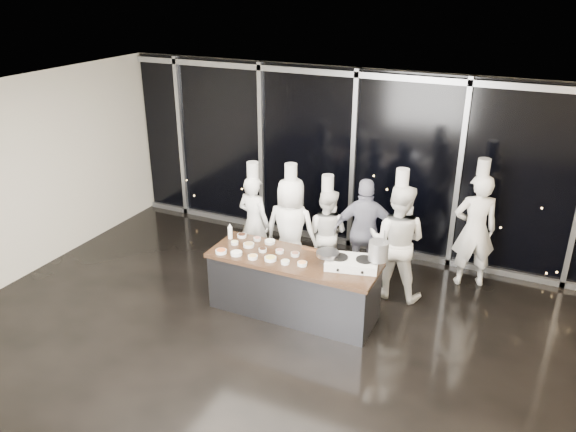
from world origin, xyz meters
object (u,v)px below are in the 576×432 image
object	(u,v)px
stove	(352,263)
chef_right	(397,241)
frying_pan	(327,253)
chef_side	(475,229)
demo_counter	(293,285)
stock_pot	(378,251)
chef_left	(291,229)
chef_center	(326,232)
guest	(365,232)
chef_far_left	(254,221)

from	to	relation	value
stove	chef_right	distance (m)	1.08
frying_pan	chef_side	size ratio (longest dim) A/B	0.27
demo_counter	stock_pot	distance (m)	1.39
chef_left	chef_center	bearing A→B (deg)	-145.81
frying_pan	guest	world-z (taller)	guest
chef_left	guest	xyz separation A→B (m)	(1.10, 0.42, -0.01)
stock_pot	chef_right	bearing A→B (deg)	88.14
chef_left	chef_far_left	bearing A→B (deg)	-12.09
demo_counter	chef_left	world-z (taller)	chef_left
chef_far_left	guest	world-z (taller)	chef_far_left
frying_pan	stock_pot	distance (m)	0.71
stove	chef_left	size ratio (longest dim) A/B	0.40
demo_counter	guest	distance (m)	1.54
chef_center	chef_side	xyz separation A→B (m)	(2.20, 0.70, 0.18)
stock_pot	chef_left	bearing A→B (deg)	156.42
chef_far_left	guest	xyz separation A→B (m)	(1.82, 0.32, 0.03)
chef_center	chef_right	distance (m)	1.22
frying_pan	stock_pot	xyz separation A→B (m)	(0.68, 0.17, 0.11)
chef_left	chef_center	size ratio (longest dim) A/B	1.13
demo_counter	stove	xyz separation A→B (m)	(0.83, 0.11, 0.51)
chef_left	stock_pot	bearing A→B (deg)	152.49
chef_far_left	chef_left	distance (m)	0.73
frying_pan	chef_right	xyz separation A→B (m)	(0.71, 1.09, -0.14)
chef_far_left	stove	bearing A→B (deg)	165.75
stock_pot	guest	size ratio (longest dim) A/B	0.15
chef_far_left	chef_center	size ratio (longest dim) A/B	1.07
demo_counter	chef_left	bearing A→B (deg)	116.90
chef_right	chef_side	distance (m)	1.32
demo_counter	stove	size ratio (longest dim) A/B	3.12
chef_far_left	chef_right	bearing A→B (deg)	-167.34
stock_pot	chef_far_left	size ratio (longest dim) A/B	0.14
stove	chef_right	world-z (taller)	chef_right
demo_counter	chef_center	distance (m)	1.32
chef_center	frying_pan	bearing A→B (deg)	112.98
demo_counter	chef_far_left	xyz separation A→B (m)	(-1.18, 1.01, 0.39)
demo_counter	chef_side	xyz separation A→B (m)	(2.20, 1.98, 0.50)
frying_pan	chef_far_left	distance (m)	1.96
demo_counter	guest	world-z (taller)	guest
stock_pot	chef_left	world-z (taller)	chef_left
stove	frying_pan	world-z (taller)	frying_pan
chef_left	chef_center	xyz separation A→B (m)	(0.47, 0.37, -0.11)
stock_pot	chef_side	bearing A→B (deg)	59.93
frying_pan	stock_pot	bearing A→B (deg)	0.79
stove	chef_side	size ratio (longest dim) A/B	0.38
stove	chef_left	distance (m)	1.53
stove	chef_left	bearing A→B (deg)	134.88
demo_counter	chef_left	distance (m)	1.11
guest	chef_side	bearing A→B (deg)	-176.11
chef_left	guest	bearing A→B (deg)	-162.87
frying_pan	chef_center	bearing A→B (deg)	98.24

